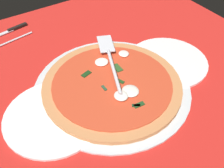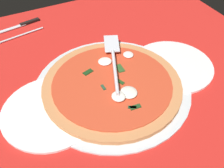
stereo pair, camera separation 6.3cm
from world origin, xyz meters
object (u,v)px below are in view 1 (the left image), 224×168
at_px(pizza, 112,85).
at_px(pizza_server, 110,59).
at_px(dinner_plate_right, 53,116).
at_px(dinner_plate_left, 167,62).
at_px(place_setting_near, 8,38).

xyz_separation_m(pizza, pizza_server, (-0.04, -0.07, 0.02)).
bearing_deg(pizza, dinner_plate_right, 1.52).
relative_size(dinner_plate_left, pizza_server, 0.94).
distance_m(dinner_plate_left, pizza_server, 0.19).
bearing_deg(place_setting_near, dinner_plate_right, 78.69).
bearing_deg(place_setting_near, dinner_plate_left, 123.39).
relative_size(dinner_plate_right, pizza_server, 0.96).
relative_size(dinner_plate_right, pizza, 0.65).
distance_m(pizza_server, place_setting_near, 0.40).
height_order(pizza_server, place_setting_near, pizza_server).
bearing_deg(dinner_plate_right, pizza, -178.48).
distance_m(dinner_plate_left, pizza, 0.21).
distance_m(dinner_plate_right, pizza, 0.19).
relative_size(dinner_plate_right, place_setting_near, 1.31).
xyz_separation_m(dinner_plate_right, place_setting_near, (-0.01, -0.42, -0.00)).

